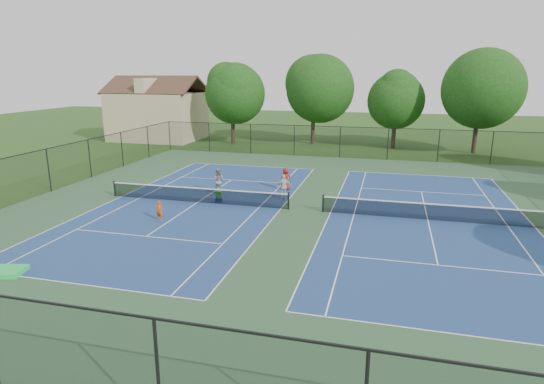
% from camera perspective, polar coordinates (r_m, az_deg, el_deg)
% --- Properties ---
extents(ground, '(140.00, 140.00, 0.00)m').
position_cam_1_polar(ground, '(27.38, 4.22, -2.36)').
color(ground, '#234716').
rests_on(ground, ground).
extents(court_pad, '(36.00, 36.00, 0.01)m').
position_cam_1_polar(court_pad, '(27.38, 4.22, -2.35)').
color(court_pad, '#2D5133').
rests_on(court_pad, ground).
extents(tennis_court_left, '(12.00, 23.83, 1.07)m').
position_cam_1_polar(tennis_court_left, '(29.36, -9.33, -1.13)').
color(tennis_court_left, navy).
rests_on(tennis_court_left, ground).
extents(tennis_court_right, '(12.00, 23.83, 1.07)m').
position_cam_1_polar(tennis_court_right, '(27.06, 18.98, -3.14)').
color(tennis_court_right, navy).
rests_on(tennis_court_right, ground).
extents(perimeter_fence, '(36.08, 36.08, 3.02)m').
position_cam_1_polar(perimeter_fence, '(26.95, 4.28, 0.90)').
color(perimeter_fence, black).
rests_on(perimeter_fence, ground).
extents(tree_back_a, '(6.80, 6.80, 9.15)m').
position_cam_1_polar(tree_back_a, '(52.82, -5.03, 12.59)').
color(tree_back_a, '#2D2116').
rests_on(tree_back_a, ground).
extents(tree_back_b, '(7.60, 7.60, 10.03)m').
position_cam_1_polar(tree_back_b, '(52.48, 5.27, 13.18)').
color(tree_back_b, '#2D2116').
rests_on(tree_back_b, ground).
extents(tree_back_c, '(6.00, 6.00, 8.40)m').
position_cam_1_polar(tree_back_c, '(50.81, 15.31, 11.42)').
color(tree_back_c, '#2D2116').
rests_on(tree_back_c, ground).
extents(tree_back_d, '(7.80, 7.80, 10.37)m').
position_cam_1_polar(tree_back_d, '(50.46, 24.74, 12.12)').
color(tree_back_d, '#2D2116').
rests_on(tree_back_d, ground).
extents(clapboard_house, '(10.80, 8.10, 7.65)m').
position_cam_1_polar(clapboard_house, '(57.99, -14.11, 9.49)').
color(clapboard_house, tan).
rests_on(clapboard_house, ground).
extents(child_player, '(0.43, 0.30, 1.13)m').
position_cam_1_polar(child_player, '(26.15, -13.94, -2.31)').
color(child_player, '#DD4D0E').
rests_on(child_player, ground).
extents(instructor, '(0.89, 0.72, 1.75)m').
position_cam_1_polar(instructor, '(31.18, -6.78, 1.39)').
color(instructor, gray).
rests_on(instructor, ground).
extents(bystander_a, '(1.06, 0.80, 1.68)m').
position_cam_1_polar(bystander_a, '(29.56, 1.49, 0.66)').
color(bystander_a, silver).
rests_on(bystander_a, ground).
extents(bystander_c, '(0.93, 0.79, 1.61)m').
position_cam_1_polar(bystander_c, '(31.90, 1.73, 1.66)').
color(bystander_c, maroon).
rests_on(bystander_c, ground).
extents(ball_crate, '(0.43, 0.38, 0.30)m').
position_cam_1_polar(ball_crate, '(29.21, -6.68, -1.00)').
color(ball_crate, navy).
rests_on(ball_crate, ground).
extents(ball_hopper, '(0.37, 0.32, 0.43)m').
position_cam_1_polar(ball_hopper, '(29.11, -6.71, -0.31)').
color(ball_hopper, green).
rests_on(ball_hopper, ball_crate).
extents(green_tarp, '(1.88, 1.41, 0.20)m').
position_cam_1_polar(green_tarp, '(22.04, -30.68, -8.56)').
color(green_tarp, green).
rests_on(green_tarp, ground).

